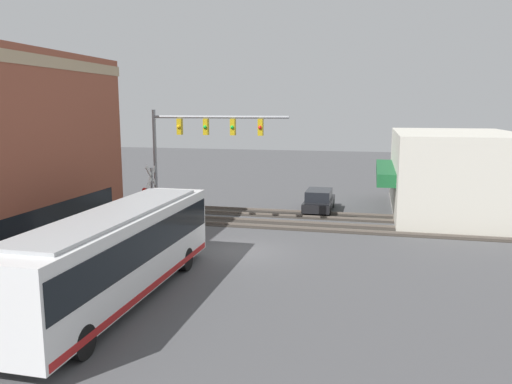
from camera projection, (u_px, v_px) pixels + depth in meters
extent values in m
plane|color=#4C4C4F|center=(243.00, 251.00, 24.49)|extent=(120.00, 120.00, 0.00)
cube|color=tan|center=(14.00, 57.00, 19.34)|extent=(15.84, 0.36, 0.50)
cube|color=black|center=(31.00, 237.00, 20.51)|extent=(13.13, 0.12, 2.20)
cube|color=beige|center=(453.00, 172.00, 33.50)|extent=(13.31, 7.70, 5.40)
cube|color=#19592D|center=(385.00, 172.00, 34.50)|extent=(9.32, 1.20, 0.80)
cube|color=white|center=(117.00, 252.00, 17.97)|extent=(11.96, 2.55, 2.78)
cube|color=black|center=(117.00, 241.00, 17.90)|extent=(11.72, 2.59, 1.17)
cube|color=#B21E1E|center=(119.00, 285.00, 18.17)|extent=(11.72, 2.58, 0.24)
cube|color=#A5A8AA|center=(115.00, 213.00, 17.73)|extent=(10.17, 2.17, 0.12)
cylinder|color=black|center=(161.00, 257.00, 21.81)|extent=(1.00, 2.57, 1.00)
cylinder|color=black|center=(47.00, 338.00, 14.17)|extent=(1.00, 2.57, 1.00)
cylinder|color=gray|center=(156.00, 169.00, 28.96)|extent=(0.20, 0.20, 6.87)
cylinder|color=gray|center=(219.00, 117.00, 27.57)|extent=(0.16, 7.82, 0.16)
cube|color=gold|center=(180.00, 127.00, 28.19)|extent=(0.30, 0.27, 0.90)
sphere|color=yellow|center=(179.00, 127.00, 28.04)|extent=(0.20, 0.20, 0.20)
cube|color=gold|center=(206.00, 127.00, 27.84)|extent=(0.30, 0.27, 0.90)
sphere|color=green|center=(205.00, 127.00, 27.68)|extent=(0.20, 0.20, 0.20)
cube|color=gold|center=(233.00, 127.00, 27.49)|extent=(0.30, 0.27, 0.90)
sphere|color=green|center=(232.00, 127.00, 27.33)|extent=(0.20, 0.20, 0.20)
cube|color=gold|center=(261.00, 127.00, 27.14)|extent=(0.30, 0.27, 0.90)
sphere|color=red|center=(260.00, 127.00, 26.98)|extent=(0.20, 0.20, 0.20)
cylinder|color=gray|center=(152.00, 199.00, 28.73)|extent=(0.14, 0.14, 3.60)
cube|color=white|center=(152.00, 176.00, 28.52)|extent=(1.41, 0.06, 1.41)
cube|color=white|center=(152.00, 176.00, 28.52)|extent=(1.41, 0.06, 1.41)
cylinder|color=#38383A|center=(152.00, 190.00, 28.65)|extent=(0.08, 0.90, 0.08)
sphere|color=red|center=(159.00, 191.00, 28.50)|extent=(0.28, 0.28, 0.28)
sphere|color=red|center=(144.00, 190.00, 28.70)|extent=(0.28, 0.28, 0.28)
cube|color=#332D28|center=(268.00, 224.00, 30.25)|extent=(2.60, 60.00, 0.03)
cube|color=#6B6056|center=(265.00, 226.00, 29.55)|extent=(0.07, 60.00, 0.15)
cube|color=#6B6056|center=(270.00, 220.00, 30.93)|extent=(0.07, 60.00, 0.15)
cube|color=#332D28|center=(278.00, 213.00, 33.33)|extent=(2.60, 60.00, 0.03)
cube|color=#6B6056|center=(276.00, 215.00, 32.63)|extent=(0.07, 60.00, 0.15)
cube|color=#6B6056|center=(280.00, 210.00, 34.01)|extent=(0.07, 60.00, 0.15)
cube|color=black|center=(319.00, 203.00, 34.07)|extent=(4.61, 1.80, 0.57)
cube|color=black|center=(319.00, 195.00, 33.74)|extent=(2.53, 1.62, 0.68)
cylinder|color=black|center=(321.00, 203.00, 35.48)|extent=(0.64, 1.82, 0.64)
cylinder|color=black|center=(317.00, 211.00, 32.73)|extent=(0.64, 1.82, 0.64)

